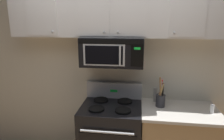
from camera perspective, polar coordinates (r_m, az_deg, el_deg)
name	(u,v)px	position (r m, az deg, el deg)	size (l,w,h in m)	color
back_wall	(115,65)	(2.77, 0.85, 1.50)	(5.20, 0.10, 2.70)	silver
stove_range	(111,136)	(2.77, -0.20, -18.32)	(0.76, 0.69, 1.12)	black
over_range_microwave	(113,51)	(2.48, 0.15, 5.33)	(0.76, 0.43, 0.35)	black
upper_cabinets	(113,14)	(2.49, 0.27, 15.74)	(2.50, 0.36, 0.55)	silver
utensil_crock_charcoal	(160,98)	(2.58, 13.66, -7.76)	(0.12, 0.12, 0.38)	#2D2D33
salt_shaker	(212,109)	(2.63, 26.64, -9.86)	(0.05, 0.05, 0.11)	white
pepper_mill	(155,94)	(2.72, 12.18, -6.85)	(0.05, 0.05, 0.19)	#B7B2A8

